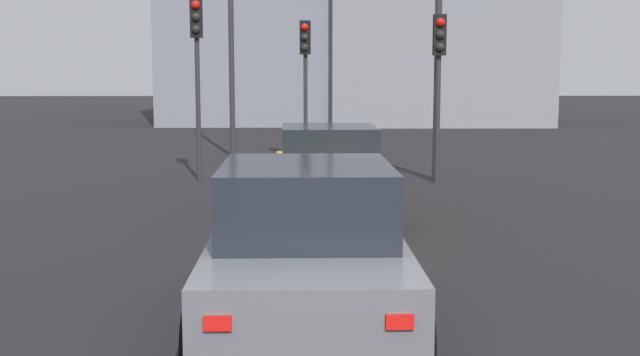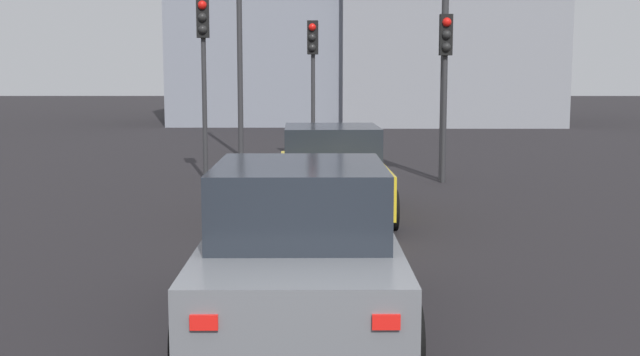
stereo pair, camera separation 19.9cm
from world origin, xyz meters
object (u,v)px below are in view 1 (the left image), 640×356
at_px(car_grey_second, 306,251).
at_px(traffic_light_near_right, 305,61).
at_px(traffic_light_far_left, 197,50).
at_px(car_yellow_lead, 328,173).
at_px(traffic_light_near_left, 439,62).

height_order(car_grey_second, traffic_light_near_right, traffic_light_near_right).
relative_size(traffic_light_near_right, traffic_light_far_left, 0.93).
bearing_deg(traffic_light_near_right, traffic_light_far_left, -28.93).
relative_size(car_yellow_lead, car_grey_second, 0.95).
height_order(car_yellow_lead, traffic_light_near_left, traffic_light_near_left).
xyz_separation_m(traffic_light_near_left, traffic_light_far_left, (0.40, 5.44, 0.28)).
bearing_deg(traffic_light_near_left, traffic_light_near_right, -141.95).
xyz_separation_m(car_grey_second, traffic_light_far_left, (10.84, 2.48, 2.21)).
distance_m(car_yellow_lead, car_grey_second, 6.19).
bearing_deg(car_yellow_lead, traffic_light_near_left, -33.13).
relative_size(car_yellow_lead, traffic_light_near_right, 1.07).
distance_m(car_grey_second, traffic_light_near_left, 11.02).
bearing_deg(traffic_light_near_right, car_yellow_lead, 9.02).
bearing_deg(car_yellow_lead, traffic_light_near_right, 1.01).
bearing_deg(traffic_light_near_right, car_grey_second, 6.32).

